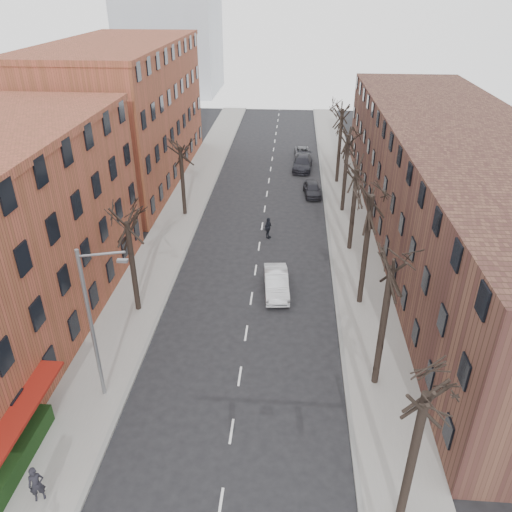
% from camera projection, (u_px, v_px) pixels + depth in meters
% --- Properties ---
extents(sidewalk_left, '(4.00, 90.00, 0.15)m').
position_uv_depth(sidewalk_left, '(183.00, 210.00, 49.07)').
color(sidewalk_left, gray).
rests_on(sidewalk_left, ground).
extents(sidewalk_right, '(4.00, 90.00, 0.15)m').
position_uv_depth(sidewalk_right, '(347.00, 215.00, 48.03)').
color(sidewalk_right, gray).
rests_on(sidewalk_right, ground).
extents(building_left_far, '(12.00, 28.00, 14.00)m').
position_uv_depth(building_left_far, '(123.00, 116.00, 54.11)').
color(building_left_far, brown).
rests_on(building_left_far, ground).
extents(building_right, '(12.00, 50.00, 10.00)m').
position_uv_depth(building_right, '(456.00, 188.00, 40.76)').
color(building_right, '#533327').
rests_on(building_right, ground).
extents(awning_left, '(1.20, 7.00, 0.15)m').
position_uv_depth(awning_left, '(32.00, 453.00, 23.88)').
color(awning_left, maroon).
rests_on(awning_left, ground).
extents(hedge, '(0.80, 6.00, 1.00)m').
position_uv_depth(hedge, '(16.00, 461.00, 22.70)').
color(hedge, '#1B3613').
rests_on(hedge, sidewalk_left).
extents(tree_right_b, '(5.20, 5.20, 10.80)m').
position_uv_depth(tree_right_b, '(374.00, 383.00, 28.01)').
color(tree_right_b, black).
rests_on(tree_right_b, ground).
extents(tree_right_c, '(5.20, 5.20, 11.60)m').
position_uv_depth(tree_right_c, '(359.00, 303.00, 34.99)').
color(tree_right_c, black).
rests_on(tree_right_c, ground).
extents(tree_right_d, '(5.20, 5.20, 10.00)m').
position_uv_depth(tree_right_d, '(349.00, 249.00, 41.98)').
color(tree_right_d, black).
rests_on(tree_right_d, ground).
extents(tree_right_e, '(5.20, 5.20, 10.80)m').
position_uv_depth(tree_right_e, '(342.00, 211.00, 48.96)').
color(tree_right_e, black).
rests_on(tree_right_e, ground).
extents(tree_right_f, '(5.20, 5.20, 11.60)m').
position_uv_depth(tree_right_f, '(336.00, 182.00, 55.95)').
color(tree_right_f, black).
rests_on(tree_right_f, ground).
extents(tree_left_a, '(5.20, 5.20, 9.50)m').
position_uv_depth(tree_left_a, '(139.00, 310.00, 34.24)').
color(tree_left_a, black).
rests_on(tree_left_a, ground).
extents(tree_left_b, '(5.20, 5.20, 9.50)m').
position_uv_depth(tree_left_b, '(185.00, 215.00, 48.21)').
color(tree_left_b, black).
rests_on(tree_left_b, ground).
extents(streetlight, '(2.45, 0.22, 9.03)m').
position_uv_depth(streetlight, '(94.00, 320.00, 24.80)').
color(streetlight, slate).
rests_on(streetlight, ground).
extents(silver_sedan, '(2.10, 4.88, 1.56)m').
position_uv_depth(silver_sedan, '(276.00, 283.00, 35.86)').
color(silver_sedan, silver).
rests_on(silver_sedan, ground).
extents(parked_car_near, '(2.07, 4.26, 1.40)m').
position_uv_depth(parked_car_near, '(312.00, 189.00, 52.26)').
color(parked_car_near, black).
rests_on(parked_car_near, ground).
extents(parked_car_mid, '(2.57, 5.45, 1.54)m').
position_uv_depth(parked_car_mid, '(303.00, 163.00, 59.47)').
color(parked_car_mid, black).
rests_on(parked_car_mid, ground).
extents(parked_car_far, '(2.08, 4.17, 1.13)m').
position_uv_depth(parked_car_far, '(302.00, 152.00, 63.94)').
color(parked_car_far, '#585A60').
rests_on(parked_car_far, ground).
extents(pedestrian_a, '(0.79, 0.69, 1.83)m').
position_uv_depth(pedestrian_a, '(37.00, 484.00, 21.17)').
color(pedestrian_a, black).
rests_on(pedestrian_a, sidewalk_left).
extents(pedestrian_crossing, '(0.89, 1.22, 1.92)m').
position_uv_depth(pedestrian_crossing, '(268.00, 228.00, 43.43)').
color(pedestrian_crossing, black).
rests_on(pedestrian_crossing, ground).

